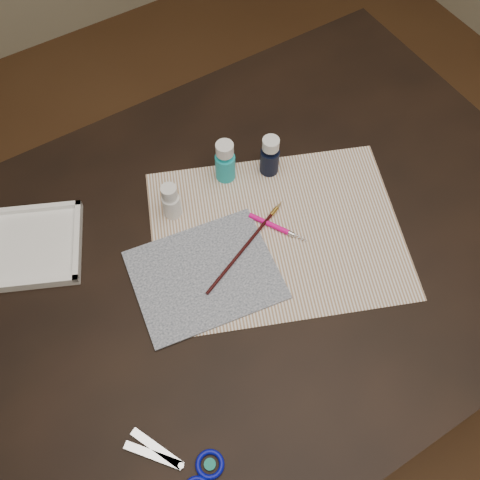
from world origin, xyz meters
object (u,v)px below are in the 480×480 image
paint_bottle_cyan (225,161)px  palette_tray (34,245)px  paint_bottle_white (171,201)px  paint_bottle_navy (270,156)px  paper (277,233)px  scissors (170,465)px  canvas (205,275)px

paint_bottle_cyan → palette_tray: (-0.40, 0.04, -0.04)m
paint_bottle_white → paint_bottle_navy: paint_bottle_navy is taller
paint_bottle_white → paint_bottle_navy: 0.22m
paper → palette_tray: size_ratio=2.74×
scissors → paint_bottle_navy: bearing=-87.3°
paint_bottle_cyan → paint_bottle_navy: size_ratio=1.04×
canvas → paint_bottle_white: size_ratio=3.04×
paint_bottle_white → paint_bottle_cyan: bearing=10.2°
scissors → palette_tray: size_ratio=1.00×
canvas → scissors: bearing=-128.9°
paint_bottle_navy → scissors: (-0.44, -0.40, -0.04)m
paint_bottle_cyan → palette_tray: 0.40m
paint_bottle_navy → scissors: paint_bottle_navy is taller
paint_bottle_cyan → scissors: size_ratio=0.57×
paint_bottle_cyan → paint_bottle_navy: (0.08, -0.03, -0.00)m
paint_bottle_white → scissors: 0.47m
paper → canvas: 0.16m
paint_bottle_white → paper: bearing=-44.5°
palette_tray → scissors: bearing=-85.3°
paper → palette_tray: palette_tray is taller
canvas → paint_bottle_navy: size_ratio=2.74×
canvas → paint_bottle_cyan: bearing=49.7°
paper → scissors: bearing=-144.6°
paint_bottle_white → palette_tray: (-0.26, 0.07, -0.03)m
paper → palette_tray: (-0.41, 0.21, 0.01)m
scissors → palette_tray: bearing=-34.7°
paint_bottle_white → canvas: bearing=-95.4°
canvas → palette_tray: (-0.25, 0.22, 0.01)m
palette_tray → paint_bottle_white: bearing=-14.5°
palette_tray → paint_bottle_cyan: bearing=-6.2°
canvas → paint_bottle_cyan: size_ratio=2.63×
paint_bottle_white → scissors: (-0.22, -0.41, -0.04)m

